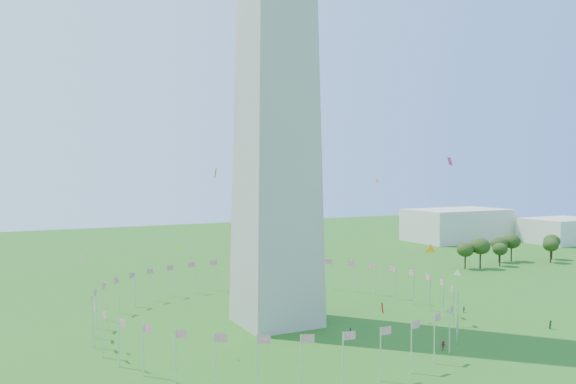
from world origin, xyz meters
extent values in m
cylinder|color=silver|center=(40.00, 50.00, 4.50)|extent=(0.24, 0.24, 9.00)
cylinder|color=silver|center=(39.39, 56.95, 4.50)|extent=(0.24, 0.24, 9.00)
cylinder|color=silver|center=(37.59, 63.68, 4.50)|extent=(0.24, 0.24, 9.00)
cylinder|color=silver|center=(34.64, 70.00, 4.50)|extent=(0.24, 0.24, 9.00)
cylinder|color=silver|center=(30.64, 75.71, 4.50)|extent=(0.24, 0.24, 9.00)
cylinder|color=silver|center=(25.71, 80.64, 4.50)|extent=(0.24, 0.24, 9.00)
cylinder|color=silver|center=(20.00, 84.64, 4.50)|extent=(0.24, 0.24, 9.00)
cylinder|color=silver|center=(13.68, 87.59, 4.50)|extent=(0.24, 0.24, 9.00)
cylinder|color=silver|center=(6.95, 89.39, 4.50)|extent=(0.24, 0.24, 9.00)
cylinder|color=silver|center=(0.00, 90.00, 4.50)|extent=(0.24, 0.24, 9.00)
cylinder|color=silver|center=(-6.95, 89.39, 4.50)|extent=(0.24, 0.24, 9.00)
cylinder|color=silver|center=(-13.68, 87.59, 4.50)|extent=(0.24, 0.24, 9.00)
cylinder|color=silver|center=(-20.00, 84.64, 4.50)|extent=(0.24, 0.24, 9.00)
cylinder|color=silver|center=(-25.71, 80.64, 4.50)|extent=(0.24, 0.24, 9.00)
cylinder|color=silver|center=(-30.64, 75.71, 4.50)|extent=(0.24, 0.24, 9.00)
cylinder|color=silver|center=(-34.64, 70.00, 4.50)|extent=(0.24, 0.24, 9.00)
cylinder|color=silver|center=(-37.59, 63.68, 4.50)|extent=(0.24, 0.24, 9.00)
cylinder|color=silver|center=(-39.39, 56.95, 4.50)|extent=(0.24, 0.24, 9.00)
cylinder|color=silver|center=(-40.00, 50.00, 4.50)|extent=(0.24, 0.24, 9.00)
cylinder|color=silver|center=(-39.39, 43.05, 4.50)|extent=(0.24, 0.24, 9.00)
cylinder|color=silver|center=(-37.59, 36.32, 4.50)|extent=(0.24, 0.24, 9.00)
cylinder|color=silver|center=(-34.64, 30.00, 4.50)|extent=(0.24, 0.24, 9.00)
cylinder|color=silver|center=(-30.64, 24.29, 4.50)|extent=(0.24, 0.24, 9.00)
cylinder|color=silver|center=(-25.71, 19.36, 4.50)|extent=(0.24, 0.24, 9.00)
cylinder|color=silver|center=(-20.00, 15.36, 4.50)|extent=(0.24, 0.24, 9.00)
cylinder|color=silver|center=(-13.68, 12.41, 4.50)|extent=(0.24, 0.24, 9.00)
cylinder|color=silver|center=(-6.95, 10.61, 4.50)|extent=(0.24, 0.24, 9.00)
cylinder|color=silver|center=(0.00, 10.00, 4.50)|extent=(0.24, 0.24, 9.00)
cylinder|color=silver|center=(6.95, 10.61, 4.50)|extent=(0.24, 0.24, 9.00)
cylinder|color=silver|center=(13.68, 12.41, 4.50)|extent=(0.24, 0.24, 9.00)
cylinder|color=silver|center=(20.00, 15.36, 4.50)|extent=(0.24, 0.24, 9.00)
cylinder|color=silver|center=(25.71, 19.36, 4.50)|extent=(0.24, 0.24, 9.00)
cylinder|color=silver|center=(30.64, 24.29, 4.50)|extent=(0.24, 0.24, 9.00)
cylinder|color=silver|center=(34.64, 30.00, 4.50)|extent=(0.24, 0.24, 9.00)
cylinder|color=silver|center=(37.59, 36.32, 4.50)|extent=(0.24, 0.24, 9.00)
cylinder|color=silver|center=(39.39, 43.05, 4.50)|extent=(0.24, 0.24, 9.00)
cube|color=beige|center=(150.00, 150.00, 8.00)|extent=(50.00, 30.00, 16.00)
cube|color=beige|center=(190.00, 120.00, 6.00)|extent=(35.00, 25.00, 12.00)
imported|color=#1C2242|center=(10.36, 34.93, 0.73)|extent=(0.48, 0.60, 1.46)
imported|color=maroon|center=(20.52, 17.60, 0.95)|extent=(1.40, 1.15, 1.89)
imported|color=#1A422B|center=(52.18, 18.29, 0.96)|extent=(1.02, 0.84, 1.91)
imported|color=#193E26|center=(45.76, 38.00, 0.77)|extent=(0.88, 1.05, 1.53)
plane|color=orange|center=(18.73, 19.38, 19.63)|extent=(1.75, 1.58, 2.33)
plane|color=orange|center=(-24.15, 22.82, 34.50)|extent=(1.17, 1.51, 1.87)
plane|color=#CC2699|center=(-41.98, 50.80, 17.71)|extent=(0.11, 1.91, 1.91)
plane|color=yellow|center=(-25.56, 39.11, 20.09)|extent=(1.19, 0.69, 1.26)
plane|color=#CC2699|center=(20.04, 15.73, 36.79)|extent=(1.96, 0.72, 1.83)
plane|color=green|center=(18.35, 47.49, 31.03)|extent=(0.10, 1.21, 1.21)
plane|color=white|center=(22.71, 16.23, 15.19)|extent=(1.06, 1.12, 1.43)
plane|color=red|center=(14.71, 29.48, 6.40)|extent=(1.89, 1.53, 2.28)
plane|color=orange|center=(25.78, 46.96, 32.60)|extent=(1.05, 0.84, 0.96)
ellipsoid|color=#2D4717|center=(91.57, 84.53, 4.67)|extent=(5.98, 5.98, 9.35)
ellipsoid|color=#2D4717|center=(97.05, 82.75, 5.45)|extent=(6.97, 6.97, 10.89)
ellipsoid|color=#2D4717|center=(107.64, 83.47, 4.25)|extent=(5.44, 5.44, 8.49)
ellipsoid|color=#2D4717|center=(114.14, 89.81, 4.82)|extent=(6.16, 6.16, 9.63)
ellipsoid|color=#2D4717|center=(120.30, 89.41, 5.30)|extent=(6.79, 6.79, 10.60)
ellipsoid|color=#2D4717|center=(131.21, 80.35, 4.60)|extent=(5.89, 5.89, 9.20)
ellipsoid|color=#2D4717|center=(138.73, 85.72, 4.90)|extent=(6.27, 6.27, 9.79)
camera|label=1|loc=(-55.16, -65.20, 34.66)|focal=35.00mm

